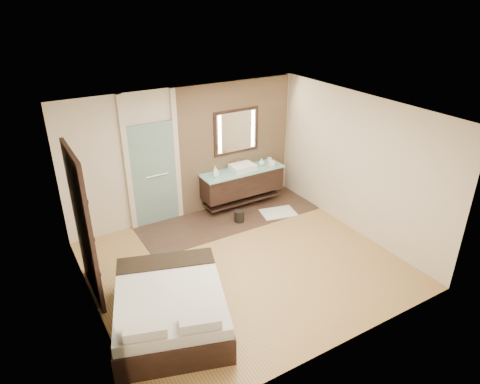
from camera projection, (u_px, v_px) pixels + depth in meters
floor at (244, 264)px, 7.49m from camera, size 5.00×5.00×0.00m
tile_strip at (229, 217)px, 9.00m from camera, size 3.80×1.30×0.01m
stone_wall at (235, 144)px, 9.12m from camera, size 2.60×0.08×2.70m
vanity at (242, 182)px, 9.22m from camera, size 1.85×0.55×0.88m
mirror_unit at (236, 132)px, 8.94m from camera, size 1.06×0.04×0.96m
frosted_door at (154, 171)px, 8.35m from camera, size 1.10×0.12×2.70m
shoji_partition at (83, 225)px, 6.31m from camera, size 0.06×1.20×2.40m
bed at (170, 307)px, 6.05m from camera, size 2.03×2.27×0.73m
bath_mat at (278, 213)px, 9.15m from camera, size 0.81×0.65×0.02m
waste_bin at (239, 216)px, 8.79m from camera, size 0.25×0.25×0.25m
tissue_box at (272, 163)px, 9.31m from camera, size 0.14×0.14×0.10m
soap_bottle_a at (215, 171)px, 8.73m from camera, size 0.10×0.10×0.23m
soap_bottle_b at (217, 172)px, 8.78m from camera, size 0.07×0.07×0.16m
soap_bottle_c at (262, 162)px, 9.29m from camera, size 0.13×0.13×0.16m
cup at (269, 159)px, 9.52m from camera, size 0.15×0.15×0.09m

